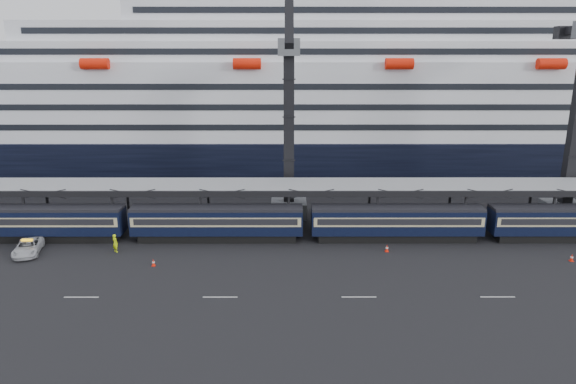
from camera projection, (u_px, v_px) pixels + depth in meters
name	position (u px, v px, depth m)	size (l,w,h in m)	color
ground	(502.00, 277.00, 48.16)	(260.00, 260.00, 0.00)	black
train	(426.00, 221.00, 57.21)	(133.05, 3.00, 4.05)	black
canopy	(459.00, 186.00, 60.27)	(130.00, 6.25, 5.53)	gray
cruise_ship	(397.00, 100.00, 89.26)	(214.09, 28.84, 34.00)	black
crane_dark_near	(289.00, 124.00, 62.92)	(4.50, 17.75, 35.08)	#4E5256
pickup_truck	(28.00, 247.00, 53.65)	(2.39, 5.18, 1.44)	#B8BAC0
worker	(115.00, 243.00, 54.04)	(0.72, 0.47, 1.98)	#D9FE0D
traffic_cone_b	(153.00, 262.00, 50.65)	(0.36, 0.36, 0.72)	#FF1E08
traffic_cone_c	(387.00, 248.00, 54.30)	(0.40, 0.40, 0.79)	#FF1E08
traffic_cone_d	(572.00, 257.00, 51.82)	(0.39, 0.39, 0.79)	#FF1E08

